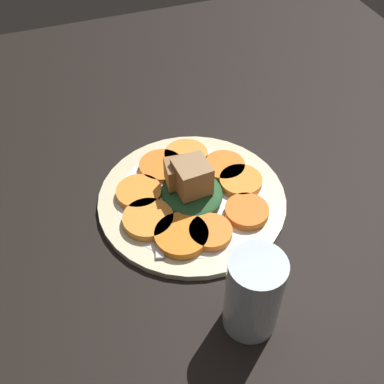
% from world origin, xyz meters
% --- Properties ---
extents(table_slab, '(1.20, 1.20, 0.02)m').
position_xyz_m(table_slab, '(0.00, 0.00, 0.01)').
color(table_slab, black).
rests_on(table_slab, ground).
extents(plate, '(0.27, 0.27, 0.01)m').
position_xyz_m(plate, '(0.00, 0.00, 0.03)').
color(plate, beige).
rests_on(plate, table_slab).
extents(carrot_slice_0, '(0.07, 0.07, 0.01)m').
position_xyz_m(carrot_slice_0, '(-0.03, -0.07, 0.04)').
color(carrot_slice_0, orange).
rests_on(carrot_slice_0, plate).
extents(carrot_slice_1, '(0.07, 0.07, 0.01)m').
position_xyz_m(carrot_slice_1, '(0.02, -0.07, 0.04)').
color(carrot_slice_1, orange).
rests_on(carrot_slice_1, plate).
extents(carrot_slice_2, '(0.07, 0.07, 0.01)m').
position_xyz_m(carrot_slice_2, '(0.07, -0.04, 0.04)').
color(carrot_slice_2, orange).
rests_on(carrot_slice_2, plate).
extents(carrot_slice_3, '(0.06, 0.06, 0.01)m').
position_xyz_m(carrot_slice_3, '(0.07, 0.00, 0.04)').
color(carrot_slice_3, orange).
rests_on(carrot_slice_3, plate).
extents(carrot_slice_4, '(0.06, 0.06, 0.01)m').
position_xyz_m(carrot_slice_4, '(0.06, 0.06, 0.04)').
color(carrot_slice_4, orange).
rests_on(carrot_slice_4, plate).
extents(carrot_slice_5, '(0.06, 0.06, 0.01)m').
position_xyz_m(carrot_slice_5, '(0.00, 0.08, 0.04)').
color(carrot_slice_5, orange).
rests_on(carrot_slice_5, plate).
extents(carrot_slice_6, '(0.06, 0.06, 0.01)m').
position_xyz_m(carrot_slice_6, '(-0.04, 0.07, 0.04)').
color(carrot_slice_6, orange).
rests_on(carrot_slice_6, plate).
extents(carrot_slice_7, '(0.07, 0.07, 0.01)m').
position_xyz_m(carrot_slice_7, '(-0.08, 0.02, 0.04)').
color(carrot_slice_7, orange).
rests_on(carrot_slice_7, plate).
extents(carrot_slice_8, '(0.07, 0.07, 0.01)m').
position_xyz_m(carrot_slice_8, '(-0.07, -0.02, 0.04)').
color(carrot_slice_8, orange).
rests_on(carrot_slice_8, plate).
extents(center_pile, '(0.10, 0.09, 0.06)m').
position_xyz_m(center_pile, '(-0.00, -0.00, 0.06)').
color(center_pile, '#235128').
rests_on(center_pile, plate).
extents(fork, '(0.19, 0.07, 0.00)m').
position_xyz_m(fork, '(-0.01, -0.05, 0.03)').
color(fork, silver).
rests_on(fork, plate).
extents(water_glass, '(0.06, 0.06, 0.12)m').
position_xyz_m(water_glass, '(0.20, 0.00, 0.08)').
color(water_glass, silver).
rests_on(water_glass, table_slab).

